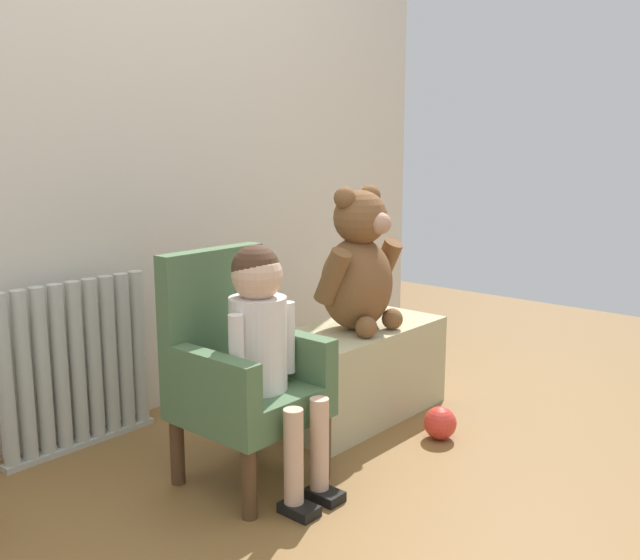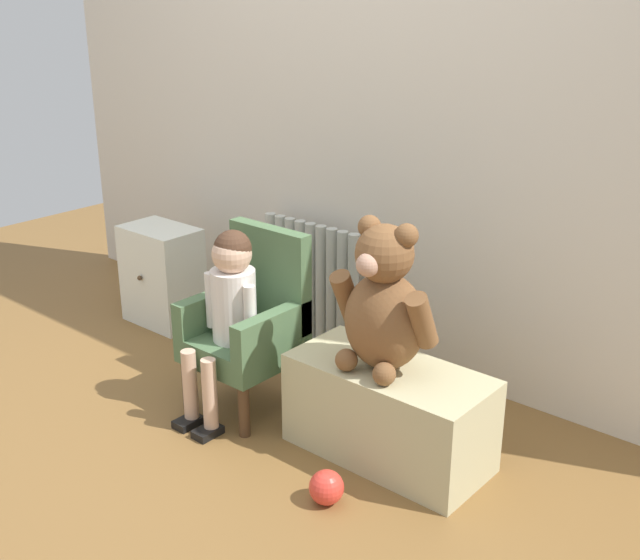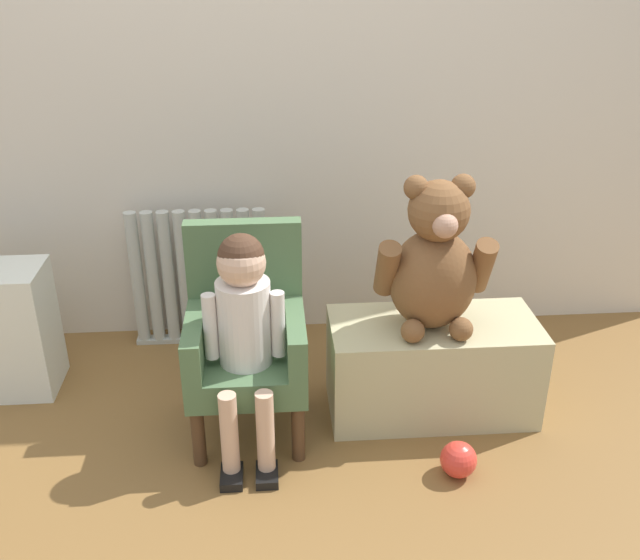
{
  "view_description": "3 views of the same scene",
  "coord_description": "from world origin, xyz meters",
  "px_view_note": "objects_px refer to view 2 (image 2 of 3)",
  "views": [
    {
      "loc": [
        -1.38,
        -1.04,
        1.03
      ],
      "look_at": [
        0.4,
        0.49,
        0.58
      ],
      "focal_mm": 40.0,
      "sensor_mm": 36.0,
      "label": 1
    },
    {
      "loc": [
        2.09,
        -1.49,
        1.6
      ],
      "look_at": [
        0.36,
        0.54,
        0.59
      ],
      "focal_mm": 45.0,
      "sensor_mm": 36.0,
      "label": 2
    },
    {
      "loc": [
        0.12,
        -1.54,
        1.53
      ],
      "look_at": [
        0.27,
        0.48,
        0.56
      ],
      "focal_mm": 40.0,
      "sensor_mm": 36.0,
      "label": 3
    }
  ],
  "objects_px": {
    "small_dresser": "(163,275)",
    "child_armchair": "(251,323)",
    "radiator": "(311,284)",
    "child_figure": "(229,298)",
    "toy_ball": "(326,487)",
    "large_teddy_bear": "(384,305)",
    "low_bench": "(389,412)"
  },
  "relations": [
    {
      "from": "small_dresser",
      "to": "child_armchair",
      "type": "relative_size",
      "value": 0.69
    },
    {
      "from": "small_dresser",
      "to": "child_armchair",
      "type": "height_order",
      "value": "child_armchair"
    },
    {
      "from": "child_armchair",
      "to": "radiator",
      "type": "bearing_deg",
      "value": 109.0
    },
    {
      "from": "child_figure",
      "to": "toy_ball",
      "type": "distance_m",
      "value": 0.81
    },
    {
      "from": "small_dresser",
      "to": "large_teddy_bear",
      "type": "height_order",
      "value": "large_teddy_bear"
    },
    {
      "from": "child_figure",
      "to": "low_bench",
      "type": "relative_size",
      "value": 1.04
    },
    {
      "from": "radiator",
      "to": "large_teddy_bear",
      "type": "bearing_deg",
      "value": -34.5
    },
    {
      "from": "child_armchair",
      "to": "child_figure",
      "type": "xyz_separation_m",
      "value": [
        0.0,
        -0.11,
        0.14
      ]
    },
    {
      "from": "small_dresser",
      "to": "large_teddy_bear",
      "type": "bearing_deg",
      "value": -10.03
    },
    {
      "from": "small_dresser",
      "to": "child_figure",
      "type": "xyz_separation_m",
      "value": [
        0.91,
        -0.4,
        0.24
      ]
    },
    {
      "from": "child_armchair",
      "to": "large_teddy_bear",
      "type": "relative_size",
      "value": 1.34
    },
    {
      "from": "child_figure",
      "to": "large_teddy_bear",
      "type": "bearing_deg",
      "value": 12.02
    },
    {
      "from": "small_dresser",
      "to": "large_teddy_bear",
      "type": "xyz_separation_m",
      "value": [
        1.52,
        -0.27,
        0.34
      ]
    },
    {
      "from": "child_armchair",
      "to": "child_figure",
      "type": "relative_size",
      "value": 0.96
    },
    {
      "from": "radiator",
      "to": "small_dresser",
      "type": "relative_size",
      "value": 1.19
    },
    {
      "from": "child_armchair",
      "to": "toy_ball",
      "type": "bearing_deg",
      "value": -26.06
    },
    {
      "from": "child_armchair",
      "to": "toy_ball",
      "type": "height_order",
      "value": "child_armchair"
    },
    {
      "from": "radiator",
      "to": "toy_ball",
      "type": "xyz_separation_m",
      "value": [
        0.86,
        -0.9,
        -0.23
      ]
    },
    {
      "from": "small_dresser",
      "to": "child_figure",
      "type": "distance_m",
      "value": 1.02
    },
    {
      "from": "small_dresser",
      "to": "large_teddy_bear",
      "type": "relative_size",
      "value": 0.92
    },
    {
      "from": "low_bench",
      "to": "large_teddy_bear",
      "type": "bearing_deg",
      "value": -144.53
    },
    {
      "from": "low_bench",
      "to": "child_figure",
      "type": "bearing_deg",
      "value": -167.02
    },
    {
      "from": "small_dresser",
      "to": "low_bench",
      "type": "xyz_separation_m",
      "value": [
        1.55,
        -0.25,
        -0.07
      ]
    },
    {
      "from": "radiator",
      "to": "large_teddy_bear",
      "type": "xyz_separation_m",
      "value": [
        0.82,
        -0.56,
        0.29
      ]
    },
    {
      "from": "radiator",
      "to": "child_armchair",
      "type": "bearing_deg",
      "value": -71.0
    },
    {
      "from": "toy_ball",
      "to": "radiator",
      "type": "bearing_deg",
      "value": 133.45
    },
    {
      "from": "low_bench",
      "to": "toy_ball",
      "type": "xyz_separation_m",
      "value": [
        0.01,
        -0.36,
        -0.12
      ]
    },
    {
      "from": "small_dresser",
      "to": "child_figure",
      "type": "relative_size",
      "value": 0.66
    },
    {
      "from": "radiator",
      "to": "small_dresser",
      "type": "distance_m",
      "value": 0.77
    },
    {
      "from": "radiator",
      "to": "child_figure",
      "type": "bearing_deg",
      "value": -73.87
    },
    {
      "from": "low_bench",
      "to": "large_teddy_bear",
      "type": "height_order",
      "value": "large_teddy_bear"
    },
    {
      "from": "small_dresser",
      "to": "toy_ball",
      "type": "distance_m",
      "value": 1.69
    }
  ]
}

